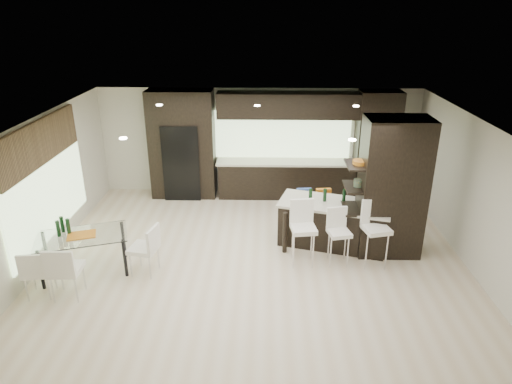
{
  "coord_description": "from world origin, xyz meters",
  "views": [
    {
      "loc": [
        0.21,
        -7.72,
        4.58
      ],
      "look_at": [
        0.0,
        0.6,
        1.15
      ],
      "focal_mm": 32.0,
      "sensor_mm": 36.0,
      "label": 1
    }
  ],
  "objects_px": {
    "bench": "(317,215)",
    "chair_end": "(144,252)",
    "stool_left": "(303,240)",
    "chair_far": "(39,274)",
    "stool_mid": "(338,242)",
    "chair_near": "(67,273)",
    "dining_table": "(85,254)",
    "floor_vase": "(367,211)",
    "kitchen_island": "(333,224)",
    "stool_right": "(375,240)"
  },
  "relations": [
    {
      "from": "chair_far",
      "to": "floor_vase",
      "type": "bearing_deg",
      "value": 12.69
    },
    {
      "from": "stool_right",
      "to": "bench",
      "type": "xyz_separation_m",
      "value": [
        -0.91,
        1.66,
        -0.27
      ]
    },
    {
      "from": "floor_vase",
      "to": "chair_far",
      "type": "distance_m",
      "value": 6.28
    },
    {
      "from": "stool_mid",
      "to": "floor_vase",
      "type": "distance_m",
      "value": 1.27
    },
    {
      "from": "stool_right",
      "to": "bench",
      "type": "height_order",
      "value": "stool_right"
    },
    {
      "from": "chair_near",
      "to": "chair_far",
      "type": "bearing_deg",
      "value": 175.06
    },
    {
      "from": "kitchen_island",
      "to": "chair_near",
      "type": "bearing_deg",
      "value": -141.46
    },
    {
      "from": "stool_left",
      "to": "stool_right",
      "type": "xyz_separation_m",
      "value": [
        1.34,
        -0.0,
        0.01
      ]
    },
    {
      "from": "stool_mid",
      "to": "chair_end",
      "type": "bearing_deg",
      "value": 173.93
    },
    {
      "from": "stool_left",
      "to": "dining_table",
      "type": "bearing_deg",
      "value": 177.46
    },
    {
      "from": "bench",
      "to": "dining_table",
      "type": "height_order",
      "value": "dining_table"
    },
    {
      "from": "dining_table",
      "to": "stool_left",
      "type": "bearing_deg",
      "value": -12.65
    },
    {
      "from": "stool_mid",
      "to": "chair_near",
      "type": "xyz_separation_m",
      "value": [
        -4.67,
        -1.19,
        0.01
      ]
    },
    {
      "from": "stool_left",
      "to": "chair_near",
      "type": "distance_m",
      "value": 4.16
    },
    {
      "from": "floor_vase",
      "to": "chair_near",
      "type": "height_order",
      "value": "floor_vase"
    },
    {
      "from": "chair_near",
      "to": "kitchen_island",
      "type": "bearing_deg",
      "value": 20.64
    },
    {
      "from": "dining_table",
      "to": "chair_near",
      "type": "bearing_deg",
      "value": -108.37
    },
    {
      "from": "kitchen_island",
      "to": "chair_end",
      "type": "relative_size",
      "value": 2.51
    },
    {
      "from": "bench",
      "to": "chair_near",
      "type": "relative_size",
      "value": 1.36
    },
    {
      "from": "chair_near",
      "to": "floor_vase",
      "type": "bearing_deg",
      "value": 20.26
    },
    {
      "from": "bench",
      "to": "kitchen_island",
      "type": "bearing_deg",
      "value": -80.55
    },
    {
      "from": "dining_table",
      "to": "floor_vase",
      "type": "bearing_deg",
      "value": -3.27
    },
    {
      "from": "stool_right",
      "to": "bench",
      "type": "bearing_deg",
      "value": 104.72
    },
    {
      "from": "chair_near",
      "to": "chair_far",
      "type": "xyz_separation_m",
      "value": [
        -0.49,
        0.02,
        -0.04
      ]
    },
    {
      "from": "stool_left",
      "to": "chair_end",
      "type": "distance_m",
      "value": 2.93
    },
    {
      "from": "bench",
      "to": "stool_left",
      "type": "bearing_deg",
      "value": -110.77
    },
    {
      "from": "kitchen_island",
      "to": "stool_right",
      "type": "bearing_deg",
      "value": -34.08
    },
    {
      "from": "stool_mid",
      "to": "stool_left",
      "type": "bearing_deg",
      "value": 169.47
    },
    {
      "from": "dining_table",
      "to": "chair_near",
      "type": "height_order",
      "value": "chair_near"
    },
    {
      "from": "dining_table",
      "to": "chair_end",
      "type": "relative_size",
      "value": 1.78
    },
    {
      "from": "floor_vase",
      "to": "chair_near",
      "type": "distance_m",
      "value": 5.84
    },
    {
      "from": "stool_mid",
      "to": "stool_right",
      "type": "distance_m",
      "value": 0.68
    },
    {
      "from": "stool_right",
      "to": "kitchen_island",
      "type": "bearing_deg",
      "value": 116.02
    },
    {
      "from": "bench",
      "to": "dining_table",
      "type": "relative_size",
      "value": 0.8
    },
    {
      "from": "stool_right",
      "to": "dining_table",
      "type": "bearing_deg",
      "value": 170.16
    },
    {
      "from": "floor_vase",
      "to": "chair_end",
      "type": "relative_size",
      "value": 1.44
    },
    {
      "from": "bench",
      "to": "chair_end",
      "type": "distance_m",
      "value": 3.92
    },
    {
      "from": "kitchen_island",
      "to": "chair_near",
      "type": "distance_m",
      "value": 5.06
    },
    {
      "from": "stool_left",
      "to": "chair_far",
      "type": "relative_size",
      "value": 1.23
    },
    {
      "from": "stool_mid",
      "to": "chair_far",
      "type": "height_order",
      "value": "stool_mid"
    },
    {
      "from": "stool_mid",
      "to": "dining_table",
      "type": "height_order",
      "value": "stool_mid"
    },
    {
      "from": "stool_mid",
      "to": "chair_near",
      "type": "distance_m",
      "value": 4.82
    },
    {
      "from": "kitchen_island",
      "to": "chair_far",
      "type": "relative_size",
      "value": 2.66
    },
    {
      "from": "kitchen_island",
      "to": "bench",
      "type": "relative_size",
      "value": 1.76
    },
    {
      "from": "stool_mid",
      "to": "floor_vase",
      "type": "relative_size",
      "value": 0.7
    },
    {
      "from": "stool_mid",
      "to": "bench",
      "type": "bearing_deg",
      "value": 85.49
    },
    {
      "from": "chair_near",
      "to": "chair_end",
      "type": "bearing_deg",
      "value": 32.84
    },
    {
      "from": "stool_left",
      "to": "bench",
      "type": "height_order",
      "value": "stool_left"
    },
    {
      "from": "dining_table",
      "to": "chair_near",
      "type": "xyz_separation_m",
      "value": [
        0.0,
        -0.76,
        0.08
      ]
    },
    {
      "from": "bench",
      "to": "chair_end",
      "type": "bearing_deg",
      "value": -154.54
    }
  ]
}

